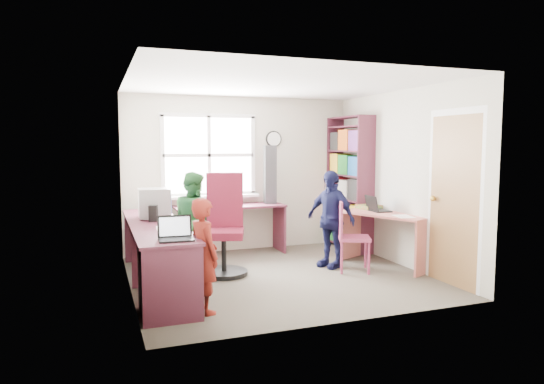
{
  "coord_description": "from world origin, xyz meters",
  "views": [
    {
      "loc": [
        -2.14,
        -5.6,
        1.66
      ],
      "look_at": [
        0.0,
        0.25,
        1.05
      ],
      "focal_mm": 32.0,
      "sensor_mm": 36.0,
      "label": 1
    }
  ],
  "objects_px": {
    "swivel_chair": "(224,231)",
    "cd_tower": "(270,175)",
    "potted_plant": "(196,197)",
    "crt_monitor": "(154,203)",
    "person_navy": "(330,219)",
    "wooden_chair": "(349,233)",
    "person_red": "(204,255)",
    "l_desk": "(178,254)",
    "right_desk": "(386,227)",
    "laptop_right": "(376,208)",
    "laptop_left": "(175,234)",
    "person_green": "(194,220)",
    "bookshelf": "(349,186)"
  },
  "relations": [
    {
      "from": "l_desk",
      "to": "potted_plant",
      "type": "distance_m",
      "value": 1.88
    },
    {
      "from": "right_desk",
      "to": "swivel_chair",
      "type": "height_order",
      "value": "swivel_chair"
    },
    {
      "from": "right_desk",
      "to": "bookshelf",
      "type": "relative_size",
      "value": 0.66
    },
    {
      "from": "right_desk",
      "to": "cd_tower",
      "type": "height_order",
      "value": "cd_tower"
    },
    {
      "from": "wooden_chair",
      "to": "potted_plant",
      "type": "height_order",
      "value": "potted_plant"
    },
    {
      "from": "laptop_right",
      "to": "potted_plant",
      "type": "distance_m",
      "value": 2.61
    },
    {
      "from": "person_green",
      "to": "laptop_right",
      "type": "bearing_deg",
      "value": -118.02
    },
    {
      "from": "swivel_chair",
      "to": "laptop_right",
      "type": "relative_size",
      "value": 3.79
    },
    {
      "from": "cd_tower",
      "to": "person_green",
      "type": "distance_m",
      "value": 1.55
    },
    {
      "from": "wooden_chair",
      "to": "person_navy",
      "type": "bearing_deg",
      "value": 138.31
    },
    {
      "from": "laptop_left",
      "to": "person_red",
      "type": "relative_size",
      "value": 0.3
    },
    {
      "from": "right_desk",
      "to": "l_desk",
      "type": "bearing_deg",
      "value": 162.91
    },
    {
      "from": "l_desk",
      "to": "person_navy",
      "type": "bearing_deg",
      "value": 13.3
    },
    {
      "from": "laptop_left",
      "to": "cd_tower",
      "type": "bearing_deg",
      "value": 55.76
    },
    {
      "from": "laptop_left",
      "to": "potted_plant",
      "type": "distance_m",
      "value": 2.52
    },
    {
      "from": "laptop_right",
      "to": "person_red",
      "type": "height_order",
      "value": "person_red"
    },
    {
      "from": "bookshelf",
      "to": "potted_plant",
      "type": "distance_m",
      "value": 2.42
    },
    {
      "from": "crt_monitor",
      "to": "person_green",
      "type": "height_order",
      "value": "person_green"
    },
    {
      "from": "laptop_left",
      "to": "person_navy",
      "type": "relative_size",
      "value": 0.26
    },
    {
      "from": "wooden_chair",
      "to": "person_green",
      "type": "distance_m",
      "value": 2.07
    },
    {
      "from": "bookshelf",
      "to": "potted_plant",
      "type": "xyz_separation_m",
      "value": [
        -2.4,
        0.27,
        -0.11
      ]
    },
    {
      "from": "right_desk",
      "to": "person_red",
      "type": "relative_size",
      "value": 1.21
    },
    {
      "from": "potted_plant",
      "to": "person_green",
      "type": "height_order",
      "value": "person_green"
    },
    {
      "from": "right_desk",
      "to": "crt_monitor",
      "type": "xyz_separation_m",
      "value": [
        -3.05,
        0.45,
        0.41
      ]
    },
    {
      "from": "l_desk",
      "to": "person_red",
      "type": "relative_size",
      "value": 2.58
    },
    {
      "from": "cd_tower",
      "to": "potted_plant",
      "type": "height_order",
      "value": "cd_tower"
    },
    {
      "from": "cd_tower",
      "to": "person_navy",
      "type": "bearing_deg",
      "value": -62.5
    },
    {
      "from": "laptop_left",
      "to": "person_navy",
      "type": "bearing_deg",
      "value": 30.9
    },
    {
      "from": "bookshelf",
      "to": "person_green",
      "type": "xyz_separation_m",
      "value": [
        -2.56,
        -0.38,
        -0.35
      ]
    },
    {
      "from": "wooden_chair",
      "to": "person_red",
      "type": "xyz_separation_m",
      "value": [
        -2.12,
        -0.91,
        0.07
      ]
    },
    {
      "from": "l_desk",
      "to": "cd_tower",
      "type": "height_order",
      "value": "cd_tower"
    },
    {
      "from": "crt_monitor",
      "to": "person_navy",
      "type": "relative_size",
      "value": 0.3
    },
    {
      "from": "bookshelf",
      "to": "potted_plant",
      "type": "relative_size",
      "value": 7.67
    },
    {
      "from": "cd_tower",
      "to": "laptop_right",
      "type": "bearing_deg",
      "value": -38.71
    },
    {
      "from": "right_desk",
      "to": "swivel_chair",
      "type": "relative_size",
      "value": 1.08
    },
    {
      "from": "laptop_left",
      "to": "person_red",
      "type": "bearing_deg",
      "value": 3.07
    },
    {
      "from": "l_desk",
      "to": "cd_tower",
      "type": "bearing_deg",
      "value": 45.08
    },
    {
      "from": "wooden_chair",
      "to": "right_desk",
      "type": "bearing_deg",
      "value": 31.93
    },
    {
      "from": "laptop_right",
      "to": "cd_tower",
      "type": "relative_size",
      "value": 0.38
    },
    {
      "from": "l_desk",
      "to": "laptop_left",
      "type": "distance_m",
      "value": 0.78
    },
    {
      "from": "bookshelf",
      "to": "swivel_chair",
      "type": "height_order",
      "value": "bookshelf"
    },
    {
      "from": "right_desk",
      "to": "laptop_right",
      "type": "bearing_deg",
      "value": 78.05
    },
    {
      "from": "l_desk",
      "to": "crt_monitor",
      "type": "relative_size",
      "value": 7.52
    },
    {
      "from": "person_navy",
      "to": "person_green",
      "type": "bearing_deg",
      "value": -132.69
    },
    {
      "from": "swivel_chair",
      "to": "cd_tower",
      "type": "relative_size",
      "value": 1.44
    },
    {
      "from": "laptop_left",
      "to": "swivel_chair",
      "type": "bearing_deg",
      "value": 61.7
    },
    {
      "from": "wooden_chair",
      "to": "cd_tower",
      "type": "relative_size",
      "value": 1.03
    },
    {
      "from": "bookshelf",
      "to": "cd_tower",
      "type": "xyz_separation_m",
      "value": [
        -1.25,
        0.24,
        0.2
      ]
    },
    {
      "from": "bookshelf",
      "to": "wooden_chair",
      "type": "height_order",
      "value": "bookshelf"
    },
    {
      "from": "right_desk",
      "to": "potted_plant",
      "type": "bearing_deg",
      "value": 125.28
    }
  ]
}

